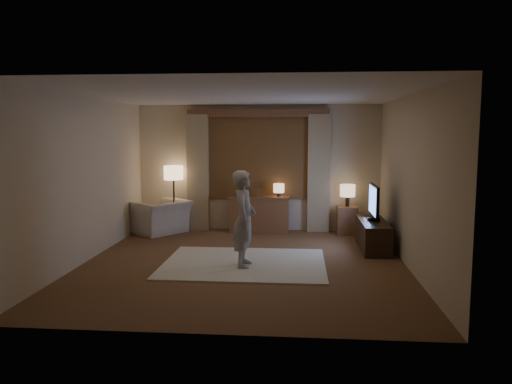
# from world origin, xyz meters

# --- Properties ---
(room) EXTENTS (5.04, 5.54, 2.64)m
(room) POSITION_xyz_m (0.00, 0.50, 1.33)
(room) COLOR brown
(room) RESTS_ON ground
(rug) EXTENTS (2.50, 2.00, 0.02)m
(rug) POSITION_xyz_m (0.01, -0.02, 0.01)
(rug) COLOR beige
(rug) RESTS_ON floor
(sideboard) EXTENTS (1.20, 0.40, 0.70)m
(sideboard) POSITION_xyz_m (0.04, 2.50, 0.35)
(sideboard) COLOR brown
(sideboard) RESTS_ON floor
(picture_frame) EXTENTS (0.16, 0.02, 0.20)m
(picture_frame) POSITION_xyz_m (0.04, 2.50, 0.80)
(picture_frame) COLOR brown
(picture_frame) RESTS_ON sideboard
(plant) EXTENTS (0.17, 0.13, 0.30)m
(plant) POSITION_xyz_m (-0.36, 2.50, 0.85)
(plant) COLOR #999999
(plant) RESTS_ON sideboard
(table_lamp_sideboard) EXTENTS (0.22, 0.22, 0.30)m
(table_lamp_sideboard) POSITION_xyz_m (0.44, 2.50, 0.90)
(table_lamp_sideboard) COLOR black
(table_lamp_sideboard) RESTS_ON sideboard
(floor_lamp) EXTENTS (0.39, 0.39, 1.35)m
(floor_lamp) POSITION_xyz_m (-1.73, 2.50, 1.13)
(floor_lamp) COLOR black
(floor_lamp) RESTS_ON floor
(armchair) EXTENTS (1.33, 1.35, 0.67)m
(armchair) POSITION_xyz_m (-1.94, 2.20, 0.33)
(armchair) COLOR beige
(armchair) RESTS_ON floor
(side_table) EXTENTS (0.40, 0.40, 0.56)m
(side_table) POSITION_xyz_m (1.82, 2.45, 0.28)
(side_table) COLOR brown
(side_table) RESTS_ON floor
(table_lamp_side) EXTENTS (0.30, 0.30, 0.44)m
(table_lamp_side) POSITION_xyz_m (1.82, 2.45, 0.87)
(table_lamp_side) COLOR black
(table_lamp_side) RESTS_ON side_table
(tv_stand) EXTENTS (0.45, 1.40, 0.50)m
(tv_stand) POSITION_xyz_m (2.15, 1.16, 0.25)
(tv_stand) COLOR black
(tv_stand) RESTS_ON floor
(tv) EXTENTS (0.21, 0.87, 0.63)m
(tv) POSITION_xyz_m (2.15, 1.16, 0.85)
(tv) COLOR black
(tv) RESTS_ON tv_stand
(person) EXTENTS (0.36, 0.54, 1.45)m
(person) POSITION_xyz_m (0.03, -0.19, 0.75)
(person) COLOR #B8B2AA
(person) RESTS_ON rug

